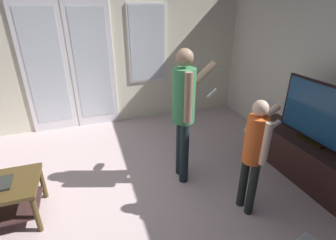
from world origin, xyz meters
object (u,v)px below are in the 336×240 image
person_adult (185,107)px  person_child (255,149)px  tv_stand (306,159)px  flat_screen_tv (318,114)px

person_adult → person_child: person_adult is taller
tv_stand → person_child: 1.21m
flat_screen_tv → person_child: bearing=-165.6°
person_adult → person_child: 0.88m
tv_stand → flat_screen_tv: (-0.00, 0.00, 0.62)m
flat_screen_tv → person_child: person_child is taller
tv_stand → person_adult: 1.73m
tv_stand → person_child: size_ratio=1.38×
person_adult → tv_stand: bearing=-17.3°
tv_stand → flat_screen_tv: flat_screen_tv is taller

